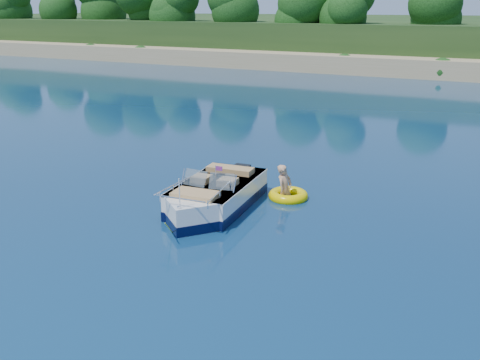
# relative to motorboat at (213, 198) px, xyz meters

# --- Properties ---
(ground) EXTENTS (160.00, 160.00, 0.00)m
(ground) POSITION_rel_motorboat_xyz_m (0.01, -1.88, -0.33)
(ground) COLOR #092242
(ground) RESTS_ON ground
(shoreline) EXTENTS (170.00, 59.00, 6.00)m
(shoreline) POSITION_rel_motorboat_xyz_m (0.01, 61.89, 0.64)
(shoreline) COLOR #9B895A
(shoreline) RESTS_ON ground
(treeline) EXTENTS (150.00, 7.12, 8.19)m
(treeline) POSITION_rel_motorboat_xyz_m (0.05, 39.13, 5.21)
(treeline) COLOR #302110
(treeline) RESTS_ON ground
(motorboat) EXTENTS (2.13, 5.15, 1.72)m
(motorboat) POSITION_rel_motorboat_xyz_m (0.00, 0.00, 0.00)
(motorboat) COLOR white
(motorboat) RESTS_ON ground
(tow_tube) EXTENTS (1.47, 1.47, 0.32)m
(tow_tube) POSITION_rel_motorboat_xyz_m (1.56, 1.85, -0.25)
(tow_tube) COLOR #F8D701
(tow_tube) RESTS_ON ground
(boy) EXTENTS (0.51, 0.90, 1.68)m
(boy) POSITION_rel_motorboat_xyz_m (1.49, 1.77, -0.33)
(boy) COLOR tan
(boy) RESTS_ON ground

